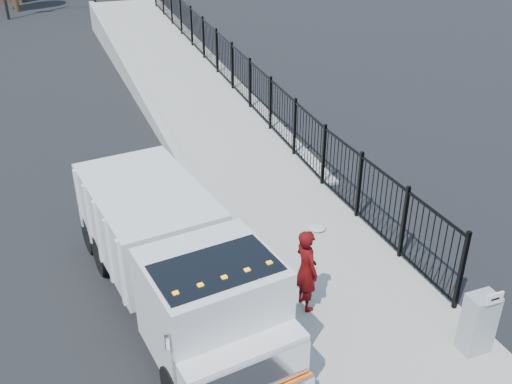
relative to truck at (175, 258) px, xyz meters
name	(u,v)px	position (x,y,z in m)	size (l,w,h in m)	color
ground	(259,294)	(1.76, -0.10, -1.34)	(120.00, 120.00, 0.00)	black
sidewalk	(386,329)	(3.68, -2.10, -1.28)	(3.55, 12.00, 0.12)	#9E998E
curb	(298,353)	(1.76, -2.10, -1.26)	(0.30, 12.00, 0.16)	#ADAAA3
ramp	(175,79)	(3.88, 15.90, -1.34)	(3.95, 24.00, 1.70)	#9E998E
iron_fence	(232,81)	(5.31, 11.90, -0.44)	(0.10, 28.00, 1.80)	black
truck	(175,258)	(0.00, 0.00, 0.00)	(3.11, 7.17, 2.38)	black
worker	(306,270)	(2.45, -0.93, -0.31)	(0.66, 0.44, 1.82)	#4E0607
utility_cabinet	(478,323)	(4.86, -3.21, -0.59)	(0.55, 0.40, 1.25)	gray
arrow_sign	(495,299)	(4.86, -3.43, 0.14)	(0.35, 0.04, 0.22)	white
debris	(317,228)	(4.03, 1.66, -1.16)	(0.44, 0.44, 0.11)	silver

